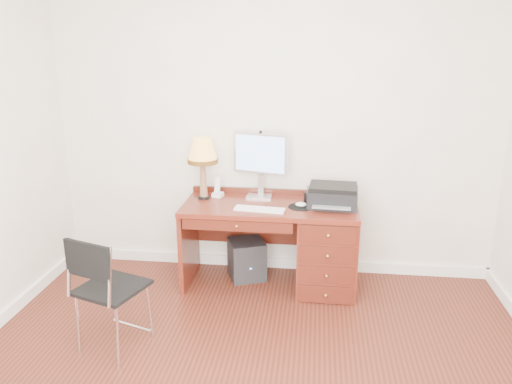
# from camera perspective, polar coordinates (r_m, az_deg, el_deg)

# --- Properties ---
(ground) EXTENTS (4.00, 4.00, 0.00)m
(ground) POSITION_cam_1_polar(r_m,az_deg,el_deg) (3.42, -0.90, -21.11)
(ground) COLOR #3B160D
(ground) RESTS_ON ground
(room_shell) EXTENTS (4.00, 4.00, 4.00)m
(room_shell) POSITION_cam_1_polar(r_m,az_deg,el_deg) (3.90, 0.41, -14.85)
(room_shell) COLOR white
(room_shell) RESTS_ON ground
(desk) EXTENTS (1.50, 0.67, 0.75)m
(desk) POSITION_cam_1_polar(r_m,az_deg,el_deg) (4.41, 5.77, -5.74)
(desk) COLOR maroon
(desk) RESTS_ON ground
(monitor) EXTENTS (0.49, 0.22, 0.58)m
(monitor) POSITION_cam_1_polar(r_m,az_deg,el_deg) (4.43, 0.42, 4.00)
(monitor) COLOR silver
(monitor) RESTS_ON desk
(keyboard) EXTENTS (0.43, 0.16, 0.02)m
(keyboard) POSITION_cam_1_polar(r_m,az_deg,el_deg) (4.16, 0.42, -1.98)
(keyboard) COLOR white
(keyboard) RESTS_ON desk
(mouse_pad) EXTENTS (0.21, 0.21, 0.04)m
(mouse_pad) POSITION_cam_1_polar(r_m,az_deg,el_deg) (4.25, 5.15, -1.57)
(mouse_pad) COLOR black
(mouse_pad) RESTS_ON desk
(printer) EXTENTS (0.43, 0.35, 0.18)m
(printer) POSITION_cam_1_polar(r_m,az_deg,el_deg) (4.30, 8.76, -0.40)
(printer) COLOR black
(printer) RESTS_ON desk
(leg_lamp) EXTENTS (0.27, 0.27, 0.55)m
(leg_lamp) POSITION_cam_1_polar(r_m,az_deg,el_deg) (4.39, -6.13, 4.30)
(leg_lamp) COLOR black
(leg_lamp) RESTS_ON desk
(phone) EXTENTS (0.10, 0.10, 0.18)m
(phone) POSITION_cam_1_polar(r_m,az_deg,el_deg) (4.51, -4.39, 0.12)
(phone) COLOR white
(phone) RESTS_ON desk
(pen_cup) EXTENTS (0.08, 0.08, 0.10)m
(pen_cup) POSITION_cam_1_polar(r_m,az_deg,el_deg) (4.35, 6.00, -0.64)
(pen_cup) COLOR black
(pen_cup) RESTS_ON desk
(chair) EXTENTS (0.52, 0.53, 0.87)m
(chair) POSITION_cam_1_polar(r_m,az_deg,el_deg) (3.58, -16.64, -9.97)
(chair) COLOR black
(chair) RESTS_ON ground
(equipment_box) EXTENTS (0.40, 0.40, 0.36)m
(equipment_box) POSITION_cam_1_polar(r_m,az_deg,el_deg) (4.63, -1.07, -7.66)
(equipment_box) COLOR black
(equipment_box) RESTS_ON ground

